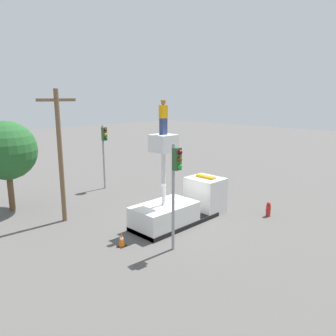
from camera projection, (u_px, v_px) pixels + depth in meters
The scene contains 9 objects.
ground_plane at pixel (175, 223), 18.64m from camera, with size 120.00×120.00×0.00m, color #565451.
bucket_truck at pixel (182, 204), 18.80m from camera, with size 6.22×2.17×5.13m.
worker at pixel (163, 117), 16.71m from camera, with size 0.40×0.26×1.75m.
traffic_light_pole at pixel (176, 177), 14.61m from camera, with size 0.34×0.57×5.01m.
traffic_light_across at pixel (104, 144), 24.91m from camera, with size 0.34×0.57×4.94m.
fire_hydrant at pixel (268, 209), 19.64m from camera, with size 0.51×0.27×0.89m.
traffic_cone_rear at pixel (122, 240), 15.70m from camera, with size 0.39×0.39×0.71m.
tree_left_bg at pixel (7, 151), 19.96m from camera, with size 3.62×3.62×5.64m.
utility_pole at pixel (60, 152), 18.18m from camera, with size 2.20×0.26×7.47m.
Camera 1 is at (-12.70, -12.10, 7.04)m, focal length 35.00 mm.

